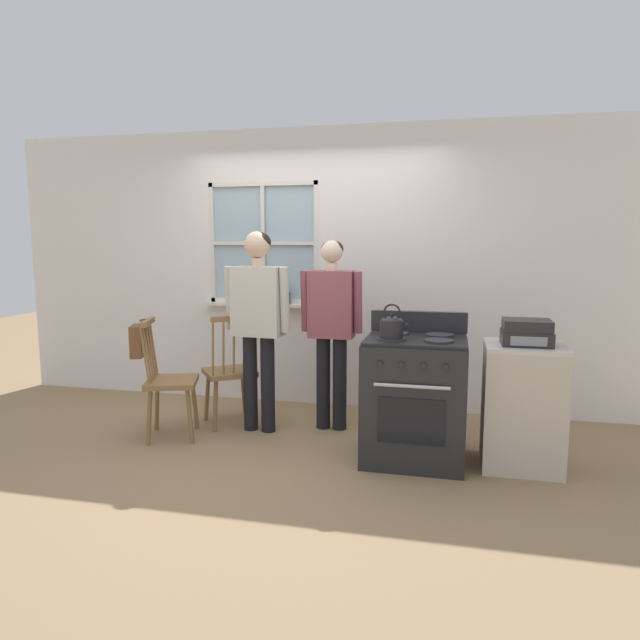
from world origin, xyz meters
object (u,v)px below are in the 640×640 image
Objects in this scene: handbag at (138,340)px; stereo at (527,333)px; potted_plant at (285,294)px; person_teen_center at (332,318)px; chair_near_wall at (230,373)px; side_counter at (522,406)px; kettle at (392,326)px; stove at (415,398)px; chair_by_window at (169,382)px; person_elderly_left at (258,310)px.

handbag is 3.00m from stereo.
person_teen_center is at bearing -46.72° from potted_plant.
stereo reaches higher than chair_near_wall.
kettle is at bearing -169.32° from side_counter.
chair_near_wall is 3.86× the size of potted_plant.
stereo is (0.00, -0.02, 0.54)m from side_counter.
stove is at bearing 1.07° from handbag.
potted_plant is (-0.61, 0.65, 0.13)m from person_teen_center.
kettle is 0.94m from stereo.
side_counter is (2.78, 0.01, -0.01)m from chair_by_window.
kettle is at bearing -170.57° from stereo.
person_teen_center is 1.06m from stove.
kettle reaches higher than chair_by_window.
handbag is (-0.89, -0.40, -0.23)m from person_elderly_left.
chair_near_wall is 0.61× the size of person_teen_center.
handbag is (-2.07, 0.09, -0.20)m from kettle.
chair_near_wall is at bearing 170.24° from side_counter.
person_teen_center reaches higher than stereo.
potted_plant is at bearing 138.58° from stove.
chair_by_window is 2.93× the size of stereo.
stereo is (2.41, -0.44, 0.52)m from chair_near_wall.
handbag is 0.34× the size of side_counter.
handbag is at bearing -151.52° from person_elderly_left.
kettle is (1.18, -0.49, -0.03)m from person_elderly_left.
stereo is at bearing -90.00° from side_counter.
person_teen_center is 6.33× the size of potted_plant.
potted_plant is at bearing 133.77° from person_teen_center.
person_teen_center reaches higher than chair_near_wall.
chair_near_wall is 0.92× the size of stove.
person_teen_center is at bearing 160.80° from stereo.
stove is 4.39× the size of kettle.
chair_by_window is at bearing 18.95° from handbag.
stereo is (0.93, 0.15, -0.04)m from kettle.
stereo is (0.76, 0.02, 0.51)m from stove.
chair_near_wall and handbag have the same top height.
side_counter is at bearing -3.99° from person_elderly_left.
person_elderly_left is at bearing 124.95° from chair_near_wall.
chair_near_wall is (0.37, 0.42, 0.00)m from chair_by_window.
person_teen_center is (0.59, 0.19, -0.07)m from person_elderly_left.
potted_plant is 0.84× the size of handbag.
side_counter is (2.13, -1.16, -0.65)m from potted_plant.
person_elderly_left is at bearing 171.00° from stereo.
stove is 0.59m from kettle.
handbag is at bearing -178.77° from stereo.
chair_by_window is at bearing 179.76° from stereo.
stove is 2.26m from handbag.
chair_by_window is 3.24× the size of handbag.
kettle is at bearing -114.08° from chair_by_window.
chair_by_window is at bearing 179.02° from stove.
side_counter is (0.93, 0.18, -0.57)m from kettle.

